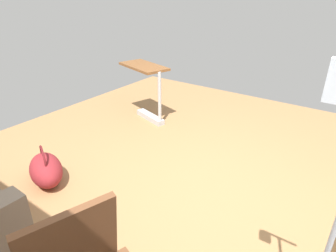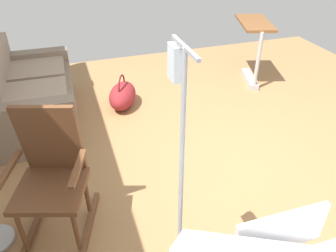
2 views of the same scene
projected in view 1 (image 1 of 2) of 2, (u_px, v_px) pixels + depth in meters
The scene contains 3 objects.
ground_plane at pixel (205, 197), 2.85m from camera, with size 6.28×6.28×0.00m, color #9E7247.
overbed_table at pixel (147, 86), 4.36m from camera, with size 0.88×0.62×0.84m.
duffel_bag at pixel (46, 170), 3.01m from camera, with size 0.64×0.52×0.43m.
Camera 1 is at (-1.02, 2.06, 1.86)m, focal length 30.70 mm.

